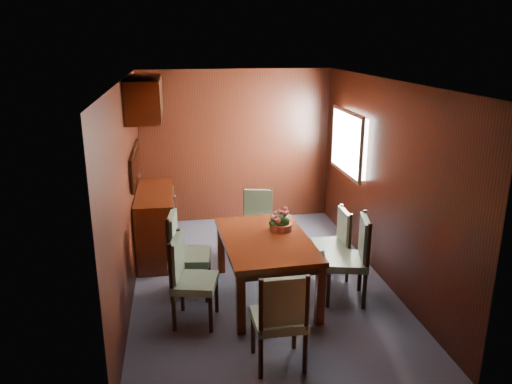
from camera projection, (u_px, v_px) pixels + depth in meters
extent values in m
plane|color=#3B3F51|center=(260.00, 280.00, 6.12)|extent=(4.50, 4.50, 0.00)
cube|color=black|center=(127.00, 193.00, 5.53)|extent=(0.02, 4.50, 2.40)
cube|color=black|center=(383.00, 181.00, 5.99)|extent=(0.02, 4.50, 2.40)
cube|color=black|center=(236.00, 147.00, 7.88)|extent=(3.00, 0.02, 2.40)
cube|color=black|center=(311.00, 273.00, 3.64)|extent=(3.00, 0.02, 2.40)
cube|color=black|center=(260.00, 81.00, 5.41)|extent=(3.00, 4.50, 0.02)
cube|color=white|center=(351.00, 142.00, 6.95)|extent=(0.14, 1.10, 0.80)
cube|color=#B2B2B7|center=(346.00, 143.00, 6.94)|extent=(0.04, 1.20, 0.90)
cube|color=black|center=(135.00, 164.00, 6.46)|extent=(0.03, 1.36, 0.41)
cube|color=silver|center=(137.00, 164.00, 6.46)|extent=(0.01, 1.30, 0.35)
cube|color=#351206|center=(144.00, 98.00, 6.23)|extent=(0.40, 1.40, 0.50)
cube|color=#351206|center=(156.00, 223.00, 6.74)|extent=(0.48, 1.40, 0.90)
cube|color=#351206|center=(241.00, 304.00, 4.93)|extent=(0.09, 0.09, 0.66)
cube|color=#351206|center=(320.00, 295.00, 5.10)|extent=(0.09, 0.09, 0.66)
cube|color=#351206|center=(221.00, 248.00, 6.24)|extent=(0.09, 0.09, 0.66)
cube|color=#351206|center=(285.00, 243.00, 6.40)|extent=(0.09, 0.09, 0.66)
cube|color=black|center=(266.00, 246.00, 5.59)|extent=(0.90, 1.44, 0.09)
cube|color=#351206|center=(266.00, 240.00, 5.56)|extent=(1.02, 1.56, 0.06)
cylinder|color=black|center=(182.00, 295.00, 5.38)|extent=(0.04, 0.04, 0.38)
cylinder|color=black|center=(174.00, 314.00, 5.01)|extent=(0.04, 0.04, 0.38)
cylinder|color=black|center=(216.00, 296.00, 5.36)|extent=(0.04, 0.04, 0.38)
cylinder|color=black|center=(211.00, 315.00, 4.98)|extent=(0.04, 0.04, 0.38)
cube|color=slate|center=(195.00, 283.00, 5.11)|extent=(0.52, 0.54, 0.08)
cylinder|color=black|center=(179.00, 252.00, 5.23)|extent=(0.04, 0.04, 0.51)
cylinder|color=black|center=(170.00, 268.00, 4.86)|extent=(0.04, 0.04, 0.51)
cube|color=slate|center=(177.00, 258.00, 5.04)|extent=(0.15, 0.41, 0.43)
cylinder|color=black|center=(176.00, 270.00, 5.94)|extent=(0.05, 0.05, 0.40)
cylinder|color=black|center=(172.00, 286.00, 5.55)|extent=(0.05, 0.05, 0.40)
cylinder|color=black|center=(209.00, 269.00, 5.95)|extent=(0.05, 0.05, 0.40)
cylinder|color=black|center=(207.00, 286.00, 5.56)|extent=(0.05, 0.05, 0.40)
cube|color=slate|center=(190.00, 257.00, 5.67)|extent=(0.51, 0.53, 0.08)
cylinder|color=black|center=(173.00, 229.00, 5.78)|extent=(0.05, 0.05, 0.53)
cylinder|color=black|center=(168.00, 242.00, 5.39)|extent=(0.05, 0.05, 0.53)
cube|color=slate|center=(173.00, 234.00, 5.58)|extent=(0.12, 0.44, 0.45)
cylinder|color=black|center=(364.00, 292.00, 5.42)|extent=(0.05, 0.05, 0.40)
cylinder|color=black|center=(360.00, 275.00, 5.81)|extent=(0.05, 0.05, 0.40)
cylinder|color=black|center=(328.00, 291.00, 5.45)|extent=(0.05, 0.05, 0.40)
cylinder|color=black|center=(326.00, 274.00, 5.84)|extent=(0.05, 0.05, 0.40)
cube|color=slate|center=(346.00, 261.00, 5.55)|extent=(0.55, 0.57, 0.08)
cylinder|color=black|center=(369.00, 247.00, 5.26)|extent=(0.05, 0.05, 0.54)
cylinder|color=black|center=(364.00, 233.00, 5.65)|extent=(0.05, 0.05, 0.54)
cube|color=slate|center=(364.00, 238.00, 5.45)|extent=(0.16, 0.44, 0.45)
cylinder|color=black|center=(347.00, 269.00, 6.03)|extent=(0.04, 0.04, 0.35)
cylinder|color=black|center=(338.00, 256.00, 6.37)|extent=(0.04, 0.04, 0.35)
cylinder|color=black|center=(320.00, 270.00, 5.98)|extent=(0.04, 0.04, 0.35)
cylinder|color=black|center=(312.00, 258.00, 6.32)|extent=(0.04, 0.04, 0.35)
cube|color=slate|center=(330.00, 246.00, 6.11)|extent=(0.40, 0.42, 0.07)
cylinder|color=black|center=(350.00, 233.00, 5.89)|extent=(0.04, 0.04, 0.47)
cylinder|color=black|center=(341.00, 222.00, 6.23)|extent=(0.04, 0.04, 0.47)
cube|color=slate|center=(344.00, 226.00, 6.06)|extent=(0.06, 0.38, 0.40)
cylinder|color=black|center=(261.00, 359.00, 4.30)|extent=(0.04, 0.04, 0.39)
cylinder|color=black|center=(305.00, 354.00, 4.37)|extent=(0.04, 0.04, 0.39)
cylinder|color=black|center=(253.00, 335.00, 4.66)|extent=(0.04, 0.04, 0.39)
cylinder|color=black|center=(294.00, 330.00, 4.72)|extent=(0.04, 0.04, 0.39)
cube|color=slate|center=(279.00, 319.00, 4.44)|extent=(0.46, 0.45, 0.08)
cylinder|color=black|center=(261.00, 307.00, 4.14)|extent=(0.04, 0.04, 0.52)
cylinder|color=black|center=(307.00, 303.00, 4.21)|extent=(0.04, 0.04, 0.52)
cube|color=slate|center=(284.00, 302.00, 4.19)|extent=(0.42, 0.07, 0.44)
cylinder|color=black|center=(271.00, 238.00, 6.95)|extent=(0.04, 0.04, 0.36)
cylinder|color=black|center=(245.00, 237.00, 6.97)|extent=(0.04, 0.04, 0.36)
cylinder|color=black|center=(271.00, 248.00, 6.62)|extent=(0.04, 0.04, 0.36)
cylinder|color=black|center=(243.00, 247.00, 6.63)|extent=(0.04, 0.04, 0.36)
cube|color=slate|center=(258.00, 226.00, 6.72)|extent=(0.50, 0.49, 0.07)
cylinder|color=black|center=(272.00, 205.00, 6.82)|extent=(0.04, 0.04, 0.48)
cylinder|color=black|center=(245.00, 205.00, 6.84)|extent=(0.04, 0.04, 0.48)
cube|color=slate|center=(258.00, 204.00, 6.81)|extent=(0.39, 0.14, 0.41)
cylinder|color=#B05136|center=(281.00, 226.00, 5.78)|extent=(0.26, 0.26, 0.08)
sphere|color=#26501A|center=(281.00, 222.00, 5.76)|extent=(0.20, 0.20, 0.20)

